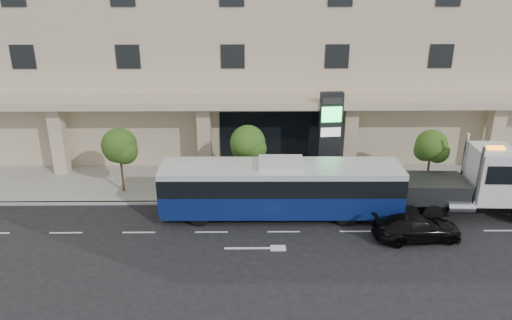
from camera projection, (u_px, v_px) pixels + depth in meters
The scene contains 11 objects.
ground at pixel (282, 219), 28.91m from camera, with size 120.00×120.00×0.00m, color black.
sidewalk at pixel (278, 182), 33.54m from camera, with size 120.00×6.00×0.15m, color gray.
curb at pixel (280, 202), 30.75m from camera, with size 120.00×0.30×0.15m, color gray.
convention_center at pixel (273, 15), 39.60m from camera, with size 60.00×17.60×20.00m.
tree_left at pixel (120, 148), 31.02m from camera, with size 2.27×2.20×4.22m.
tree_mid at pixel (248, 145), 31.04m from camera, with size 2.28×2.20×4.38m.
tree_right at pixel (432, 148), 31.23m from camera, with size 2.10×2.00×4.04m.
city_bus at pixel (280, 188), 28.69m from camera, with size 13.79×3.00×3.49m.
tow_truck at pixel (473, 184), 28.79m from camera, with size 10.23×2.84×4.65m.
black_sedan at pixel (417, 227), 26.59m from camera, with size 1.91×4.69×1.36m, color black.
signage_pylon at pixel (330, 136), 32.89m from camera, with size 1.54×0.68×5.99m.
Camera 1 is at (-1.77, -25.62, 13.80)m, focal length 35.00 mm.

